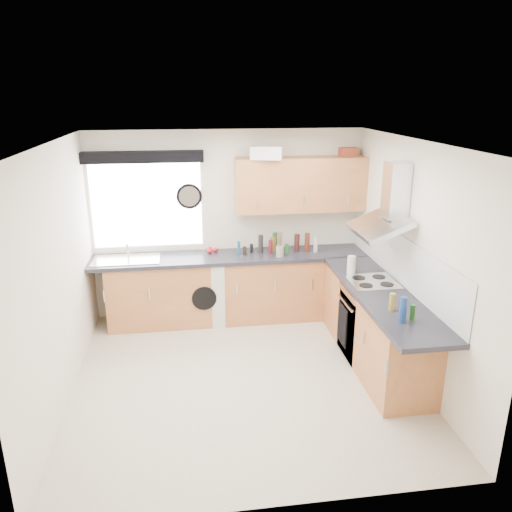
{
  "coord_description": "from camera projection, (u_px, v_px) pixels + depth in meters",
  "views": [
    {
      "loc": [
        -0.54,
        -4.7,
        2.96
      ],
      "look_at": [
        0.25,
        0.85,
        1.1
      ],
      "focal_mm": 35.0,
      "sensor_mm": 36.0,
      "label": 1
    }
  ],
  "objects": [
    {
      "name": "utensil_pot",
      "position": [
        280.0,
        251.0,
        6.46
      ],
      "size": [
        0.13,
        0.13,
        0.14
      ],
      "primitive_type": "cylinder",
      "rotation": [
        0.0,
        0.0,
        -0.31
      ],
      "color": "gray",
      "rests_on": "worktop_back"
    },
    {
      "name": "jar_4",
      "position": [
        307.0,
        242.0,
        6.65
      ],
      "size": [
        0.07,
        0.07,
        0.25
      ],
      "primitive_type": "cylinder",
      "color": "#551F11",
      "rests_on": "worktop_back"
    },
    {
      "name": "storage_box",
      "position": [
        348.0,
        152.0,
        6.56
      ],
      "size": [
        0.23,
        0.19,
        0.1
      ],
      "primitive_type": "cube",
      "rotation": [
        0.0,
        0.0,
        0.03
      ],
      "color": "#A34227",
      "rests_on": "upper_cabinets"
    },
    {
      "name": "jar_5",
      "position": [
        316.0,
        245.0,
        6.64
      ],
      "size": [
        0.05,
        0.05,
        0.2
      ],
      "primitive_type": "cylinder",
      "color": "#BFB3A3",
      "rests_on": "worktop_back"
    },
    {
      "name": "window_blind",
      "position": [
        143.0,
        157.0,
        6.19
      ],
      "size": [
        1.5,
        0.18,
        0.14
      ],
      "primitive_type": "cube",
      "color": "black",
      "rests_on": "wall_back"
    },
    {
      "name": "jar_1",
      "position": [
        251.0,
        248.0,
        6.64
      ],
      "size": [
        0.04,
        0.04,
        0.12
      ],
      "primitive_type": "cylinder",
      "color": "black",
      "rests_on": "worktop_back"
    },
    {
      "name": "worktop_right",
      "position": [
        382.0,
        295.0,
        5.34
      ],
      "size": [
        0.62,
        2.42,
        0.05
      ],
      "primitive_type": "cube",
      "color": "black",
      "rests_on": "base_cab_right"
    },
    {
      "name": "casserole",
      "position": [
        267.0,
        152.0,
        6.21
      ],
      "size": [
        0.45,
        0.37,
        0.16
      ],
      "primitive_type": "cube",
      "rotation": [
        0.0,
        0.0,
        -0.26
      ],
      "color": "beige",
      "rests_on": "upper_cabinets"
    },
    {
      "name": "jar_9",
      "position": [
        273.0,
        244.0,
        6.69
      ],
      "size": [
        0.07,
        0.07,
        0.2
      ],
      "primitive_type": "cylinder",
      "color": "brown",
      "rests_on": "worktop_back"
    },
    {
      "name": "bottle_2",
      "position": [
        402.0,
        310.0,
        4.64
      ],
      "size": [
        0.05,
        0.05,
        0.22
      ],
      "primitive_type": "cylinder",
      "color": "#141D46",
      "rests_on": "worktop_right"
    },
    {
      "name": "upper_cabinets",
      "position": [
        301.0,
        184.0,
        6.51
      ],
      "size": [
        1.7,
        0.35,
        0.7
      ],
      "primitive_type": "cube",
      "color": "#A26034",
      "rests_on": "wall_back"
    },
    {
      "name": "jar_0",
      "position": [
        239.0,
        248.0,
        6.52
      ],
      "size": [
        0.04,
        0.04,
        0.19
      ],
      "primitive_type": "cylinder",
      "color": "navy",
      "rests_on": "worktop_back"
    },
    {
      "name": "bottle_1",
      "position": [
        403.0,
        310.0,
        4.61
      ],
      "size": [
        0.07,
        0.07,
        0.25
      ],
      "primitive_type": "cylinder",
      "color": "navy",
      "rests_on": "worktop_right"
    },
    {
      "name": "bottle_0",
      "position": [
        392.0,
        302.0,
        4.87
      ],
      "size": [
        0.06,
        0.06,
        0.18
      ],
      "primitive_type": "cylinder",
      "color": "olive",
      "rests_on": "worktop_right"
    },
    {
      "name": "ceiling",
      "position": [
        242.0,
        143.0,
        4.63
      ],
      "size": [
        3.6,
        3.6,
        0.02
      ],
      "primitive_type": "cube",
      "color": "white",
      "rests_on": "wall_back"
    },
    {
      "name": "wall_front",
      "position": [
        275.0,
        360.0,
        3.33
      ],
      "size": [
        3.6,
        0.02,
        2.5
      ],
      "primitive_type": "cube",
      "color": "silver",
      "rests_on": "ground_plane"
    },
    {
      "name": "hob_plate",
      "position": [
        373.0,
        282.0,
        5.61
      ],
      "size": [
        0.52,
        0.52,
        0.01
      ],
      "primitive_type": "cube",
      "color": "silver",
      "rests_on": "worktop_right"
    },
    {
      "name": "worktop_back",
      "position": [
        230.0,
        257.0,
        6.55
      ],
      "size": [
        3.6,
        0.62,
        0.05
      ],
      "primitive_type": "cube",
      "color": "black",
      "rests_on": "base_cab_back"
    },
    {
      "name": "base_cab_right",
      "position": [
        375.0,
        327.0,
        5.63
      ],
      "size": [
        0.58,
        2.1,
        0.86
      ],
      "primitive_type": "cube",
      "color": "#A26034",
      "rests_on": "ground_plane"
    },
    {
      "name": "ground_plane",
      "position": [
        244.0,
        377.0,
        5.42
      ],
      "size": [
        3.6,
        3.6,
        0.0
      ],
      "primitive_type": "plane",
      "color": "beige"
    },
    {
      "name": "wall_clock",
      "position": [
        189.0,
        196.0,
        6.51
      ],
      "size": [
        0.33,
        0.04,
        0.33
      ],
      "primitive_type": "cylinder",
      "rotation": [
        1.57,
        0.0,
        0.0
      ],
      "color": "black",
      "rests_on": "wall_back"
    },
    {
      "name": "splashback",
      "position": [
        399.0,
        258.0,
        5.57
      ],
      "size": [
        0.01,
        3.0,
        0.54
      ],
      "primitive_type": "cube",
      "color": "white",
      "rests_on": "wall_right"
    },
    {
      "name": "base_cab_back",
      "position": [
        223.0,
        289.0,
        6.69
      ],
      "size": [
        3.0,
        0.58,
        0.86
      ],
      "primitive_type": "cube",
      "color": "#A26034",
      "rests_on": "ground_plane"
    },
    {
      "name": "wall_right",
      "position": [
        412.0,
        261.0,
        5.27
      ],
      "size": [
        0.02,
        3.6,
        2.5
      ],
      "primitive_type": "cube",
      "color": "silver",
      "rests_on": "ground_plane"
    },
    {
      "name": "jar_3",
      "position": [
        261.0,
        244.0,
        6.6
      ],
      "size": [
        0.06,
        0.06,
        0.24
      ],
      "primitive_type": "cylinder",
      "color": "black",
      "rests_on": "worktop_back"
    },
    {
      "name": "kitchen_roll",
      "position": [
        351.0,
        265.0,
        5.86
      ],
      "size": [
        0.11,
        0.11,
        0.21
      ],
      "primitive_type": "cylinder",
      "rotation": [
        0.0,
        0.0,
        -0.13
      ],
      "color": "beige",
      "rests_on": "worktop_right"
    },
    {
      "name": "sink",
      "position": [
        126.0,
        257.0,
        6.35
      ],
      "size": [
        0.84,
        0.46,
        0.1
      ],
      "primitive_type": null,
      "color": "silver",
      "rests_on": "worktop_back"
    },
    {
      "name": "jar_10",
      "position": [
        245.0,
        251.0,
        6.55
      ],
      "size": [
        0.05,
        0.05,
        0.11
      ],
      "primitive_type": "cylinder",
      "color": "black",
      "rests_on": "worktop_back"
    },
    {
      "name": "washing_machine",
      "position": [
        203.0,
        290.0,
        6.66
      ],
      "size": [
        0.66,
        0.64,
        0.87
      ],
      "primitive_type": "cube",
      "rotation": [
        0.0,
        0.0,
        -0.11
      ],
      "color": "beige",
      "rests_on": "ground_plane"
    },
    {
      "name": "bottle_3",
      "position": [
        412.0,
        312.0,
        4.67
      ],
      "size": [
        0.05,
        0.05,
        0.15
      ],
      "primitive_type": "cylinder",
      "color": "#184217",
      "rests_on": "worktop_right"
    },
    {
      "name": "wall_back",
      "position": [
        228.0,
        224.0,
        6.72
      ],
      "size": [
        3.6,
        0.02,
        2.5
      ],
      "primitive_type": "cube",
      "color": "silver",
      "rests_on": "ground_plane"
    },
    {
      "name": "jar_7",
      "position": [
        297.0,
        243.0,
        6.68
      ],
      "size": [
        0.07,
        0.07,
        0.23
      ],
      "primitive_type": "cylinder",
      "color": "#3A1714",
      "rests_on": "worktop_back"
    },
    {
      "name": "jar_6",
      "position": [
        270.0,
        247.0,
        6.58
      ],
      "size": [
        0.05,
        0.05,
        0.19
      ],
      "primitive_type": "cylinder",
      "color": "#59121A",
      "rests_on": "worktop_back"
    },
    {
      "name": "jar_2",
      "position": [
        275.0,
        242.0,
        6.71
      ],
      "size": [
        0.07,
        0.07,
        0.24
      ],
      "primitive_type": "cylinder",
      "color": "#1E4B1B",
      "rests_on": "worktop_back"
    },
    {
      "name": "tomato_cluster",
      "position": [
        212.0,
        250.0,
        6.64
      ],
      "size": [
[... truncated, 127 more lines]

